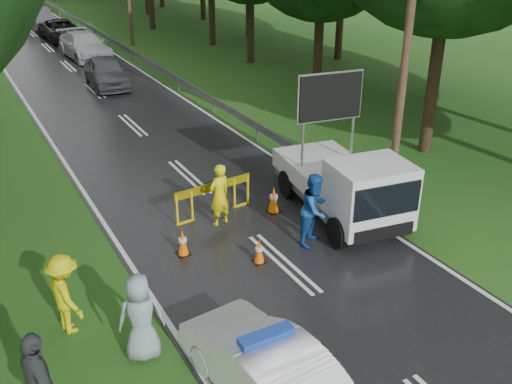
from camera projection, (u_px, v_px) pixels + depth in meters
ground at (283, 263)px, 14.17m from camera, size 160.00×160.00×0.00m
road at (48, 48)px, 37.83m from camera, size 7.00×140.00×0.02m
guardrail at (103, 35)px, 38.95m from camera, size 0.12×60.06×0.70m
utility_pole_near at (409, 25)px, 15.83m from camera, size 1.40×0.24×10.00m
police_sedan at (266, 370)px, 9.90m from camera, size 1.83×4.14×1.45m
work_truck at (347, 184)px, 15.90m from camera, size 2.79×5.11×3.88m
barrier at (213, 191)px, 16.18m from camera, size 2.44×0.30×1.01m
officer at (220, 195)px, 15.62m from camera, size 0.74×0.58×1.81m
civilian at (315, 209)px, 14.69m from camera, size 1.19×1.11×1.96m
bystander_left at (65, 294)px, 11.52m from camera, size 0.91×1.27×1.77m
bystander_right at (141, 317)px, 10.80m from camera, size 1.03×0.82×1.83m
queue_car_first at (106, 72)px, 28.80m from camera, size 2.11×4.53×1.50m
queue_car_second at (84, 46)px, 34.71m from camera, size 2.53×5.42×1.53m
queue_car_third at (62, 30)px, 39.84m from camera, size 2.68×5.23×1.41m
queue_car_fourth at (39, 18)px, 44.31m from camera, size 2.19×4.90×1.56m
cone_center at (259, 251)px, 14.08m from camera, size 0.31×0.31×0.66m
cone_far at (274, 200)px, 16.49m from camera, size 0.39×0.39×0.83m
cone_left_mid at (183, 243)px, 14.40m from camera, size 0.34×0.34×0.72m
cone_right at (321, 198)px, 16.74m from camera, size 0.33×0.33×0.71m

